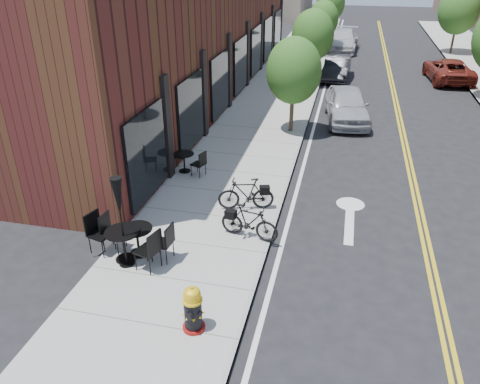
% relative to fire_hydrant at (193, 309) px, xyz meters
% --- Properties ---
extents(ground, '(120.00, 120.00, 0.00)m').
position_rel_fire_hydrant_xyz_m(ground, '(0.96, 2.91, -0.62)').
color(ground, black).
rests_on(ground, ground).
extents(sidewalk_near, '(4.00, 70.00, 0.12)m').
position_rel_fire_hydrant_xyz_m(sidewalk_near, '(-1.04, 12.91, -0.56)').
color(sidewalk_near, '#9E9B93').
rests_on(sidewalk_near, ground).
extents(building_near, '(5.00, 28.00, 7.00)m').
position_rel_fire_hydrant_xyz_m(building_near, '(-5.54, 16.91, 2.88)').
color(building_near, '#4C1B18').
rests_on(building_near, ground).
extents(tree_near_a, '(2.20, 2.20, 3.81)m').
position_rel_fire_hydrant_xyz_m(tree_near_a, '(0.36, 11.91, 1.99)').
color(tree_near_a, '#382B1E').
rests_on(tree_near_a, sidewalk_near).
extents(tree_near_b, '(2.30, 2.30, 3.98)m').
position_rel_fire_hydrant_xyz_m(tree_near_b, '(0.36, 19.91, 2.10)').
color(tree_near_b, '#382B1E').
rests_on(tree_near_b, sidewalk_near).
extents(tree_near_c, '(2.10, 2.10, 3.67)m').
position_rel_fire_hydrant_xyz_m(tree_near_c, '(0.36, 27.91, 1.91)').
color(tree_near_c, '#382B1E').
rests_on(tree_near_c, sidewalk_near).
extents(tree_near_d, '(2.40, 2.40, 4.11)m').
position_rel_fire_hydrant_xyz_m(tree_near_d, '(0.36, 35.91, 2.17)').
color(tree_near_d, '#382B1E').
rests_on(tree_near_d, sidewalk_near).
extents(tree_far_c, '(2.80, 2.80, 4.62)m').
position_rel_fire_hydrant_xyz_m(tree_far_c, '(9.56, 30.91, 2.44)').
color(tree_far_c, '#382B1E').
rests_on(tree_far_c, sidewalk_far).
extents(fire_hydrant, '(0.60, 0.60, 1.05)m').
position_rel_fire_hydrant_xyz_m(fire_hydrant, '(0.00, 0.00, 0.00)').
color(fire_hydrant, maroon).
rests_on(fire_hydrant, sidewalk_near).
extents(bicycle_left, '(1.69, 0.87, 0.98)m').
position_rel_fire_hydrant_xyz_m(bicycle_left, '(-0.03, 4.99, -0.01)').
color(bicycle_left, black).
rests_on(bicycle_left, sidewalk_near).
extents(bicycle_right, '(1.65, 0.74, 0.96)m').
position_rel_fire_hydrant_xyz_m(bicycle_right, '(0.39, 3.50, -0.02)').
color(bicycle_right, black).
rests_on(bicycle_right, sidewalk_near).
extents(bistro_set_a, '(2.01, 1.04, 1.06)m').
position_rel_fire_hydrant_xyz_m(bistro_set_a, '(-2.37, 1.86, 0.04)').
color(bistro_set_a, black).
rests_on(bistro_set_a, sidewalk_near).
extents(bistro_set_b, '(1.84, 0.85, 0.98)m').
position_rel_fire_hydrant_xyz_m(bistro_set_b, '(-2.14, 2.15, -0.00)').
color(bistro_set_b, black).
rests_on(bistro_set_b, sidewalk_near).
extents(bistro_set_c, '(1.63, 0.89, 0.86)m').
position_rel_fire_hydrant_xyz_m(bistro_set_c, '(-2.64, 7.05, -0.06)').
color(bistro_set_c, black).
rests_on(bistro_set_c, sidewalk_near).
extents(patio_umbrella, '(0.37, 0.37, 2.32)m').
position_rel_fire_hydrant_xyz_m(patio_umbrella, '(-2.26, 1.70, 1.17)').
color(patio_umbrella, black).
rests_on(patio_umbrella, sidewalk_near).
extents(parked_car_a, '(2.33, 4.55, 1.48)m').
position_rel_fire_hydrant_xyz_m(parked_car_a, '(2.56, 14.02, 0.13)').
color(parked_car_a, '#A9ABB2').
rests_on(parked_car_a, ground).
extents(parked_car_b, '(1.57, 4.07, 1.32)m').
position_rel_fire_hydrant_xyz_m(parked_car_b, '(1.76, 21.67, 0.04)').
color(parked_car_b, black).
rests_on(parked_car_b, ground).
extents(parked_car_c, '(2.40, 5.38, 1.53)m').
position_rel_fire_hydrant_xyz_m(parked_car_c, '(1.76, 30.39, 0.15)').
color(parked_car_c, silver).
rests_on(parked_car_c, ground).
extents(parked_car_far, '(2.55, 4.86, 1.31)m').
position_rel_fire_hydrant_xyz_m(parked_car_far, '(8.08, 22.58, 0.04)').
color(parked_car_far, maroon).
rests_on(parked_car_far, ground).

